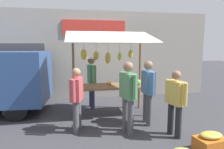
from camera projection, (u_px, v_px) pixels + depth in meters
name	position (u px, v px, depth m)	size (l,w,h in m)	color
ground_plane	(110.00, 114.00, 6.08)	(40.00, 40.00, 0.00)	#38383D
street_backdrop	(99.00, 55.00, 7.97)	(9.00, 0.30, 3.40)	#9E998E
market_stall	(110.00, 63.00, 5.90)	(2.50, 1.46, 2.50)	brown
vendor_with_sunhat	(92.00, 78.00, 6.58)	(0.44, 0.72, 1.69)	navy
shopper_with_ponytail	(148.00, 88.00, 5.18)	(0.23, 0.71, 1.67)	#4C4C51
shopper_in_grey_tee	(128.00, 92.00, 4.62)	(0.32, 0.70, 1.69)	#4C4C51
shopper_in_striped_shirt	(77.00, 96.00, 4.73)	(0.33, 0.65, 1.54)	#4C4C51
shopper_with_shopping_bag	(175.00, 99.00, 4.46)	(0.32, 0.64, 1.51)	#232328
produce_crate_side	(211.00, 142.00, 3.91)	(0.64, 0.48, 0.38)	#D1661E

